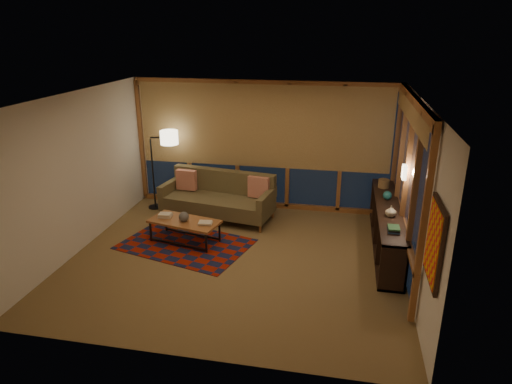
% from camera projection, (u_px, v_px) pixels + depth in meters
% --- Properties ---
extents(floor, '(5.50, 5.00, 0.01)m').
position_uv_depth(floor, '(236.00, 258.00, 7.71)').
color(floor, olive).
rests_on(floor, ground).
extents(ceiling, '(5.50, 5.00, 0.01)m').
position_uv_depth(ceiling, '(233.00, 97.00, 6.79)').
color(ceiling, beige).
rests_on(ceiling, walls).
extents(walls, '(5.51, 5.01, 2.70)m').
position_uv_depth(walls, '(235.00, 183.00, 7.25)').
color(walls, white).
rests_on(walls, floor).
extents(window_wall_back, '(5.30, 0.16, 2.60)m').
position_uv_depth(window_wall_back, '(262.00, 146.00, 9.49)').
color(window_wall_back, '#AA642E').
rests_on(window_wall_back, walls).
extents(window_wall_right, '(0.16, 3.70, 2.60)m').
position_uv_depth(window_wall_right, '(406.00, 182.00, 7.32)').
color(window_wall_right, '#AA642E').
rests_on(window_wall_right, walls).
extents(wall_art, '(0.06, 0.74, 0.94)m').
position_uv_depth(wall_art, '(434.00, 243.00, 5.02)').
color(wall_art, red).
rests_on(wall_art, walls).
extents(wall_sconce, '(0.12, 0.18, 0.22)m').
position_uv_depth(wall_sconce, '(404.00, 172.00, 7.12)').
color(wall_sconce, '#FFF0C3').
rests_on(wall_sconce, walls).
extents(sofa, '(2.34, 1.25, 0.91)m').
position_uv_depth(sofa, '(217.00, 197.00, 9.21)').
color(sofa, brown).
rests_on(sofa, floor).
extents(pillow_left, '(0.43, 0.17, 0.42)m').
position_uv_depth(pillow_left, '(187.00, 181.00, 9.50)').
color(pillow_left, red).
rests_on(pillow_left, sofa).
extents(pillow_right, '(0.45, 0.22, 0.43)m').
position_uv_depth(pillow_right, '(259.00, 188.00, 9.07)').
color(pillow_right, red).
rests_on(pillow_right, sofa).
extents(area_rug, '(2.50, 1.99, 0.01)m').
position_uv_depth(area_rug, '(186.00, 244.00, 8.21)').
color(area_rug, maroon).
rests_on(area_rug, floor).
extents(coffee_table, '(1.36, 0.84, 0.42)m').
position_uv_depth(coffee_table, '(185.00, 231.00, 8.25)').
color(coffee_table, '#AA642E').
rests_on(coffee_table, floor).
extents(book_stack_a, '(0.28, 0.23, 0.08)m').
position_uv_depth(book_stack_a, '(165.00, 215.00, 8.31)').
color(book_stack_a, beige).
rests_on(book_stack_a, coffee_table).
extents(book_stack_b, '(0.26, 0.21, 0.05)m').
position_uv_depth(book_stack_b, '(205.00, 223.00, 8.01)').
color(book_stack_b, beige).
rests_on(book_stack_b, coffee_table).
extents(ceramic_pot, '(0.18, 0.18, 0.18)m').
position_uv_depth(ceramic_pot, '(184.00, 217.00, 8.11)').
color(ceramic_pot, black).
rests_on(ceramic_pot, coffee_table).
extents(floor_lamp, '(0.64, 0.50, 1.69)m').
position_uv_depth(floor_lamp, '(153.00, 170.00, 9.61)').
color(floor_lamp, black).
rests_on(floor_lamp, floor).
extents(bookshelf, '(0.40, 3.08, 0.77)m').
position_uv_depth(bookshelf, '(386.00, 227.00, 8.00)').
color(bookshelf, black).
rests_on(bookshelf, floor).
extents(basket, '(0.23, 0.23, 0.16)m').
position_uv_depth(basket, '(384.00, 183.00, 8.78)').
color(basket, olive).
rests_on(basket, bookshelf).
extents(teal_bowl, '(0.20, 0.20, 0.16)m').
position_uv_depth(teal_bowl, '(387.00, 195.00, 8.16)').
color(teal_bowl, '#1E6263').
rests_on(teal_bowl, bookshelf).
extents(vase, '(0.19, 0.19, 0.19)m').
position_uv_depth(vase, '(391.00, 211.00, 7.43)').
color(vase, '#BDAF8F').
rests_on(vase, bookshelf).
extents(shelf_book_stack, '(0.20, 0.27, 0.07)m').
position_uv_depth(shelf_book_stack, '(394.00, 229.00, 6.91)').
color(shelf_book_stack, beige).
rests_on(shelf_book_stack, bookshelf).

